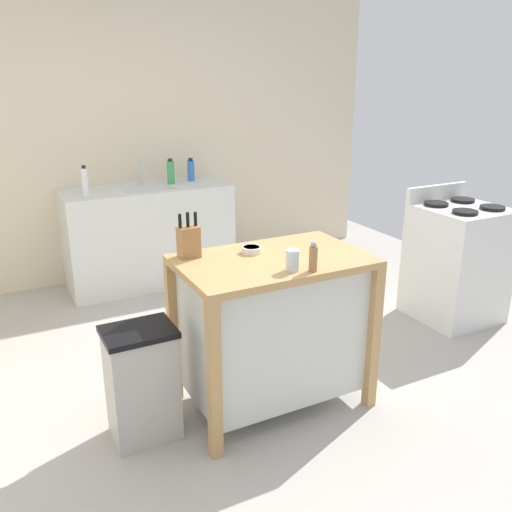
% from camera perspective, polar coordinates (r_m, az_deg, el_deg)
% --- Properties ---
extents(ground_plane, '(6.13, 6.13, 0.00)m').
position_cam_1_polar(ground_plane, '(3.35, -1.94, -14.81)').
color(ground_plane, '#ADA8A0').
rests_on(ground_plane, ground).
extents(wall_back, '(5.13, 0.10, 2.60)m').
position_cam_1_polar(wall_back, '(5.14, -14.23, 12.12)').
color(wall_back, beige).
rests_on(wall_back, ground).
extents(kitchen_island, '(1.03, 0.65, 0.90)m').
position_cam_1_polar(kitchen_island, '(3.08, 1.72, -7.16)').
color(kitchen_island, tan).
rests_on(kitchen_island, ground).
extents(knife_block, '(0.11, 0.09, 0.25)m').
position_cam_1_polar(knife_block, '(2.94, -7.12, 1.59)').
color(knife_block, '#9E7042').
rests_on(knife_block, kitchen_island).
extents(bowl_stoneware_deep, '(0.11, 0.11, 0.04)m').
position_cam_1_polar(bowl_stoneware_deep, '(3.00, -0.48, 0.69)').
color(bowl_stoneware_deep, silver).
rests_on(bowl_stoneware_deep, kitchen_island).
extents(drinking_cup, '(0.07, 0.07, 0.11)m').
position_cam_1_polar(drinking_cup, '(2.73, 3.86, -0.45)').
color(drinking_cup, silver).
rests_on(drinking_cup, kitchen_island).
extents(pepper_grinder, '(0.04, 0.04, 0.16)m').
position_cam_1_polar(pepper_grinder, '(2.73, 6.05, -0.14)').
color(pepper_grinder, '#9E7042').
rests_on(pepper_grinder, kitchen_island).
extents(trash_bin, '(0.36, 0.28, 0.63)m').
position_cam_1_polar(trash_bin, '(2.95, -11.91, -13.00)').
color(trash_bin, '#B7B2A8').
rests_on(trash_bin, ground).
extents(sink_counter, '(1.46, 0.60, 0.89)m').
position_cam_1_polar(sink_counter, '(5.00, -11.25, 2.16)').
color(sink_counter, silver).
rests_on(sink_counter, ground).
extents(sink_faucet, '(0.02, 0.02, 0.22)m').
position_cam_1_polar(sink_faucet, '(5.00, -12.12, 8.64)').
color(sink_faucet, '#B7BCC1').
rests_on(sink_faucet, sink_counter).
extents(bottle_dish_soap, '(0.07, 0.07, 0.23)m').
position_cam_1_polar(bottle_dish_soap, '(4.97, -8.99, 8.72)').
color(bottle_dish_soap, green).
rests_on(bottle_dish_soap, sink_counter).
extents(bottle_spray_cleaner, '(0.05, 0.05, 0.24)m').
position_cam_1_polar(bottle_spray_cleaner, '(4.68, -17.58, 7.54)').
color(bottle_spray_cleaner, white).
rests_on(bottle_spray_cleaner, sink_counter).
extents(bottle_hand_soap, '(0.06, 0.06, 0.21)m').
position_cam_1_polar(bottle_hand_soap, '(5.09, -6.88, 8.95)').
color(bottle_hand_soap, blue).
rests_on(bottle_hand_soap, sink_counter).
extents(stove, '(0.60, 0.60, 1.01)m').
position_cam_1_polar(stove, '(4.47, 20.39, -0.61)').
color(stove, silver).
rests_on(stove, ground).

